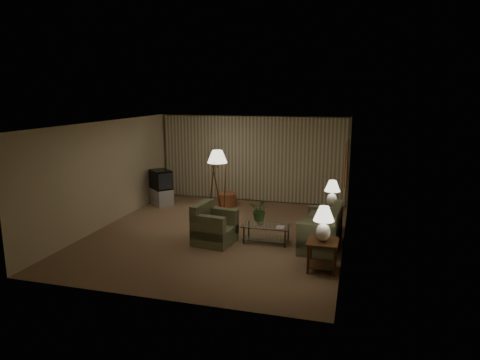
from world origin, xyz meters
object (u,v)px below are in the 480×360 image
object	(u,v)px
armchair	(215,228)
tv_cabinet	(161,197)
side_table_near	(322,250)
floor_lamp	(218,179)
side_table_far	(331,214)
sofa	(321,231)
coffee_table	(266,231)
crt_tv	(161,179)
ottoman	(227,199)
vase	(260,221)
table_lamp_near	(324,221)
table_lamp_far	(332,191)

from	to	relation	value
armchair	tv_cabinet	world-z (taller)	armchair
side_table_near	tv_cabinet	distance (m)	6.38
tv_cabinet	floor_lamp	world-z (taller)	floor_lamp
floor_lamp	side_table_far	bearing A→B (deg)	-16.08
sofa	floor_lamp	bearing A→B (deg)	-121.65
coffee_table	floor_lamp	world-z (taller)	floor_lamp
sofa	crt_tv	size ratio (longest dim) A/B	2.04
coffee_table	tv_cabinet	xyz separation A→B (m)	(-3.82, 2.45, -0.03)
ottoman	vase	bearing A→B (deg)	-59.35
sofa	side_table_far	distance (m)	1.26
table_lamp_near	floor_lamp	xyz separation A→B (m)	(-3.32, 3.56, -0.08)
sofa	coffee_table	size ratio (longest dim) A/B	1.56
table_lamp_near	ottoman	world-z (taller)	table_lamp_near
armchair	table_lamp_far	bearing A→B (deg)	-47.76
sofa	table_lamp_near	world-z (taller)	table_lamp_near
sofa	table_lamp_near	bearing A→B (deg)	9.53
sofa	floor_lamp	size ratio (longest dim) A/B	0.96
crt_tv	vase	xyz separation A→B (m)	(3.67, -2.45, -0.29)
side_table_near	table_lamp_near	bearing A→B (deg)	153.43
armchair	side_table_far	size ratio (longest dim) A/B	1.83
side_table_near	side_table_far	xyz separation A→B (m)	(-0.00, 2.60, -0.01)
side_table_far	tv_cabinet	world-z (taller)	side_table_far
sofa	armchair	distance (m)	2.40
table_lamp_near	ottoman	distance (m)	5.27
sofa	table_lamp_far	distance (m)	1.41
side_table_near	side_table_far	bearing A→B (deg)	90.00
armchair	table_lamp_far	world-z (taller)	table_lamp_far
sofa	armchair	bearing A→B (deg)	-75.68
tv_cabinet	ottoman	bearing A→B (deg)	52.30
side_table_far	vase	xyz separation A→B (m)	(-1.53, -1.35, 0.09)
crt_tv	table_lamp_far	bearing A→B (deg)	28.92
table_lamp_near	side_table_far	bearing A→B (deg)	90.00
tv_cabinet	ottoman	xyz separation A→B (m)	(1.99, 0.40, -0.05)
ottoman	table_lamp_near	bearing A→B (deg)	-51.91
side_table_far	ottoman	distance (m)	3.55
vase	armchair	bearing A→B (deg)	-159.64
armchair	ottoman	bearing A→B (deg)	20.33
side_table_near	vase	size ratio (longest dim) A/B	3.62
crt_tv	side_table_near	bearing A→B (deg)	5.42
sofa	table_lamp_near	xyz separation A→B (m)	(0.15, -1.35, 0.65)
tv_cabinet	floor_lamp	size ratio (longest dim) A/B	0.51
armchair	coffee_table	distance (m)	1.19
sofa	tv_cabinet	size ratio (longest dim) A/B	1.88
ottoman	side_table_far	bearing A→B (deg)	-25.03
vase	crt_tv	bearing A→B (deg)	146.32
armchair	side_table_near	xyz separation A→B (m)	(2.50, -0.89, 0.05)
side_table_far	table_lamp_near	bearing A→B (deg)	-90.00
crt_tv	table_lamp_near	bearing A→B (deg)	5.42
vase	ottoman	bearing A→B (deg)	120.65
ottoman	crt_tv	bearing A→B (deg)	-168.54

